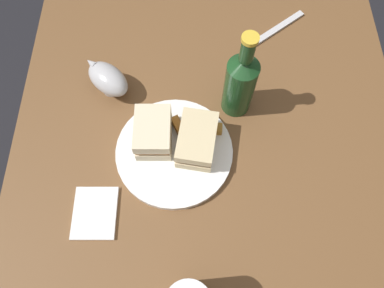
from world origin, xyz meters
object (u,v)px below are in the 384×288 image
Objects in this scene: plate at (174,152)px; gravy_boat at (108,79)px; cider_bottle at (240,82)px; fork at (277,29)px; sandwich_half_right at (153,133)px; napkin at (95,213)px; sandwich_half_left at (197,140)px.

plate is 2.02× the size of gravy_boat.
cider_bottle is 1.32× the size of fork.
plate is at bearing 131.36° from cider_bottle.
sandwich_half_right is (0.03, 0.04, 0.04)m from plate.
cider_bottle is at bearing -62.23° from sandwich_half_right.
plate is 2.36× the size of napkin.
cider_bottle reaches higher than fork.
sandwich_half_right is 0.21m from napkin.
napkin is at bearing 130.51° from cider_bottle.
fork is (0.34, -0.21, -0.04)m from sandwich_half_left.
plate is 1.09× the size of cider_bottle.
cider_bottle is at bearing -48.64° from plate.
sandwich_half_right reaches higher than plate.
sandwich_half_left is 0.40m from fork.
sandwich_half_left reaches higher than fork.
sandwich_half_left is at bearing -127.12° from gravy_boat.
fork is at bearing -32.14° from sandwich_half_left.
sandwich_half_left reaches higher than gravy_boat.
napkin is (-0.14, 0.16, -0.00)m from plate.
gravy_boat is 0.71× the size of fork.
gravy_boat is (0.14, 0.11, -0.01)m from sandwich_half_right.
gravy_boat reaches higher than plate.
gravy_boat is 0.31m from napkin.
sandwich_half_left reaches higher than plate.
sandwich_half_right is at bearing 117.77° from cider_bottle.
sandwich_half_left is 1.17× the size of napkin.
plate reaches higher than napkin.
sandwich_half_left is at bearing -159.40° from fork.
napkin is (-0.16, 0.12, -0.05)m from sandwich_half_right.
sandwich_half_right is at bearing 57.99° from plate.
sandwich_half_right is at bearing -36.19° from napkin.
sandwich_half_left is at bearing -55.28° from napkin.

